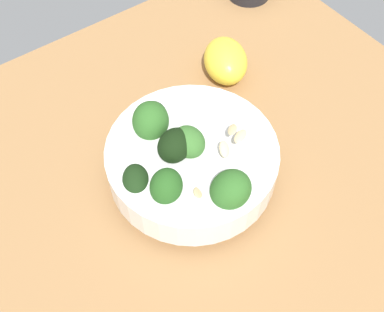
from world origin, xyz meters
The scene contains 3 objects.
ground_plane centered at (0.00, 0.00, -1.62)cm, with size 61.78×61.78×3.25cm, color #996D42.
bowl_of_broccoli centered at (-1.51, -3.55, 3.62)cm, with size 18.22×18.22×8.92cm.
lemon_wedge centered at (-11.94, 9.62, 2.37)cm, with size 7.47×5.50×4.74cm, color yellow.
Camera 1 is at (21.88, -20.12, 44.99)cm, focal length 44.39 mm.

